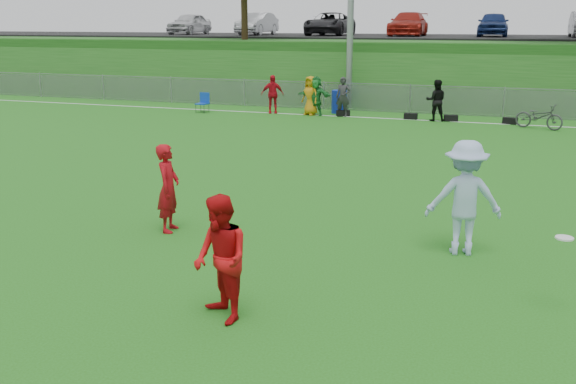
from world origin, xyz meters
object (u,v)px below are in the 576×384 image
at_px(player_red_center, 221,259).
at_px(player_blue, 464,198).
at_px(player_red_left, 168,188).
at_px(recycling_bin, 339,102).
at_px(bicycle, 539,117).
at_px(frisbee, 564,238).

height_order(player_red_center, player_blue, player_blue).
height_order(player_red_left, player_red_center, player_red_center).
height_order(recycling_bin, bicycle, recycling_bin).
bearing_deg(player_blue, recycling_bin, -81.72).
bearing_deg(player_red_center, player_blue, 93.77).
relative_size(player_red_center, player_blue, 0.87).
xyz_separation_m(player_blue, frisbee, (1.48, -2.03, 0.09)).
relative_size(player_red_center, recycling_bin, 1.75).
bearing_deg(bicycle, recycling_bin, 99.57).
bearing_deg(player_red_left, recycling_bin, -7.55).
xyz_separation_m(player_blue, bicycle, (1.81, 14.96, -0.55)).
bearing_deg(player_blue, frisbee, 113.08).
bearing_deg(player_red_center, recycling_bin, 141.47).
xyz_separation_m(player_red_center, bicycle, (4.75, 18.75, -0.41)).
relative_size(player_red_center, frisbee, 7.09).
distance_m(player_red_center, frisbee, 4.76).
bearing_deg(player_red_left, bicycle, -36.15).
relative_size(player_blue, recycling_bin, 2.01).
height_order(player_red_center, bicycle, player_red_center).
height_order(player_red_left, player_blue, player_blue).
height_order(player_red_left, frisbee, player_red_left).
bearing_deg(player_red_center, bicycle, 117.36).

